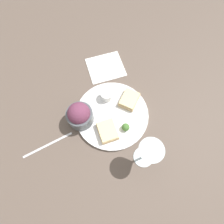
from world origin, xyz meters
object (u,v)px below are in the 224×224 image
(cheese_toast_near, at_px, (107,131))
(wine_glass, at_px, (149,153))
(fork, at_px, (48,145))
(cheese_toast_far, at_px, (129,100))
(salad_bowl, at_px, (80,115))
(napkin, at_px, (106,67))
(sauce_ramekin, at_px, (107,95))

(cheese_toast_near, xyz_separation_m, wine_glass, (-0.08, -0.14, 0.08))
(wine_glass, xyz_separation_m, fork, (0.02, 0.36, -0.10))
(cheese_toast_near, height_order, cheese_toast_far, same)
(wine_glass, relative_size, fork, 0.89)
(salad_bowl, relative_size, napkin, 0.51)
(cheese_toast_far, relative_size, wine_glass, 0.67)
(cheese_toast_near, bearing_deg, cheese_toast_far, -29.24)
(sauce_ramekin, distance_m, cheese_toast_far, 0.09)
(sauce_ramekin, relative_size, cheese_toast_far, 0.48)
(cheese_toast_near, distance_m, napkin, 0.31)
(cheese_toast_far, bearing_deg, napkin, 33.66)
(cheese_toast_near, relative_size, cheese_toast_far, 1.03)
(salad_bowl, xyz_separation_m, napkin, (0.26, -0.07, -0.06))
(cheese_toast_near, xyz_separation_m, cheese_toast_far, (0.14, -0.08, 0.00))
(cheese_toast_far, bearing_deg, salad_bowl, 117.11)
(wine_glass, bearing_deg, cheese_toast_far, 15.89)
(salad_bowl, bearing_deg, sauce_ramekin, -41.34)
(cheese_toast_near, distance_m, cheese_toast_far, 0.16)
(fork, bearing_deg, sauce_ramekin, -44.06)
(wine_glass, xyz_separation_m, napkin, (0.39, 0.17, -0.10))
(salad_bowl, xyz_separation_m, sauce_ramekin, (0.10, -0.09, -0.02))
(salad_bowl, height_order, sauce_ramekin, salad_bowl)
(napkin, bearing_deg, wine_glass, -155.77)
(salad_bowl, height_order, napkin, salad_bowl)
(napkin, bearing_deg, salad_bowl, 164.80)
(cheese_toast_far, distance_m, wine_glass, 0.24)
(salad_bowl, distance_m, sauce_ramekin, 0.14)
(sauce_ramekin, distance_m, fork, 0.30)
(fork, bearing_deg, wine_glass, -92.73)
(salad_bowl, bearing_deg, wine_glass, -117.09)
(sauce_ramekin, distance_m, napkin, 0.16)
(salad_bowl, bearing_deg, fork, 133.57)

